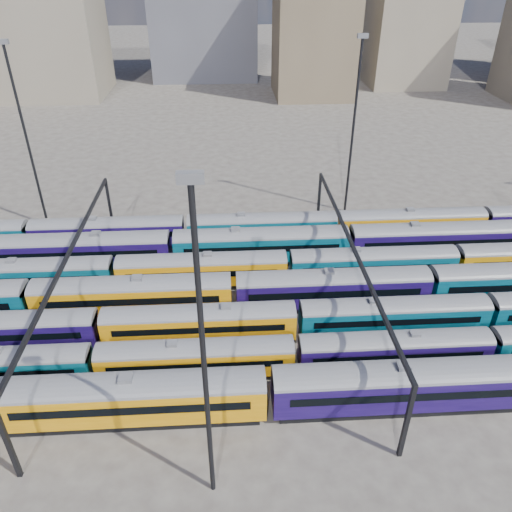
{
  "coord_description": "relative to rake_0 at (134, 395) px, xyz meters",
  "views": [
    {
      "loc": [
        -3.16,
        -45.14,
        34.92
      ],
      "look_at": [
        0.01,
        6.49,
        3.0
      ],
      "focal_mm": 35.0,
      "sensor_mm": 36.0,
      "label": 1
    }
  ],
  "objects": [
    {
      "name": "rake_1",
      "position": [
        14.45,
        5.0,
        -0.51
      ],
      "size": [
        113.28,
        2.77,
        4.64
      ],
      "color": "black",
      "rests_on": "ground"
    },
    {
      "name": "rake_0",
      "position": [
        0.0,
        0.0,
        0.0
      ],
      "size": [
        113.68,
        3.33,
        5.62
      ],
      "color": "black",
      "rests_on": "ground"
    },
    {
      "name": "rake_5",
      "position": [
        23.94,
        25.0,
        -0.0
      ],
      "size": [
        136.37,
        3.32,
        5.61
      ],
      "color": "black",
      "rests_on": "ground"
    },
    {
      "name": "mast_1",
      "position": [
        -18.36,
        37.0,
        11.02
      ],
      "size": [
        1.4,
        0.5,
        25.6
      ],
      "color": "black",
      "rests_on": "ground"
    },
    {
      "name": "mast_2",
      "position": [
        6.64,
        -7.0,
        11.02
      ],
      "size": [
        1.4,
        0.5,
        25.6
      ],
      "color": "black",
      "rests_on": "ground"
    },
    {
      "name": "rake_4",
      "position": [
        25.78,
        20.0,
        -0.29
      ],
      "size": [
        144.08,
        3.01,
        5.07
      ],
      "color": "black",
      "rests_on": "ground"
    },
    {
      "name": "ground",
      "position": [
        11.64,
        15.0,
        -2.95
      ],
      "size": [
        500.0,
        500.0,
        0.0
      ],
      "primitive_type": "plane",
      "color": "#3F3935",
      "rests_on": "ground"
    },
    {
      "name": "rake_2",
      "position": [
        -4.98,
        10.0,
        -0.35
      ],
      "size": [
        120.81,
        2.95,
        4.96
      ],
      "color": "black",
      "rests_on": "ground"
    },
    {
      "name": "mast_3",
      "position": [
        26.64,
        39.0,
        11.02
      ],
      "size": [
        1.4,
        0.5,
        25.6
      ],
      "color": "black",
      "rests_on": "ground"
    },
    {
      "name": "rake_6",
      "position": [
        23.42,
        30.0,
        -0.26
      ],
      "size": [
        124.59,
        3.04,
        5.12
      ],
      "color": "black",
      "rests_on": "ground"
    },
    {
      "name": "gantry_2",
      "position": [
        21.64,
        15.0,
        3.84
      ],
      "size": [
        0.35,
        40.35,
        8.03
      ],
      "color": "black",
      "rests_on": "ground"
    },
    {
      "name": "gantry_1",
      "position": [
        -8.36,
        15.0,
        3.84
      ],
      "size": [
        0.35,
        40.35,
        8.03
      ],
      "color": "black",
      "rests_on": "ground"
    },
    {
      "name": "rake_3",
      "position": [
        19.86,
        15.0,
        -0.09
      ],
      "size": [
        154.78,
        3.23,
        5.45
      ],
      "color": "black",
      "rests_on": "ground"
    }
  ]
}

